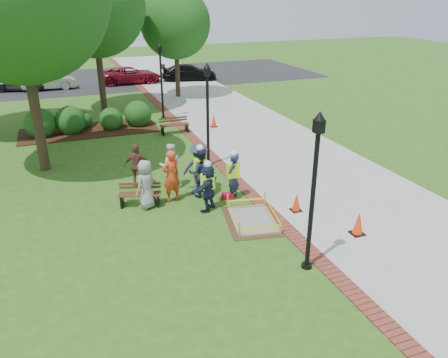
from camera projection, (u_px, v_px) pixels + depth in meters
name	position (u px, v px, depth m)	size (l,w,h in m)	color
ground	(223.00, 224.00, 13.81)	(100.00, 100.00, 0.00)	#285116
sidewalk	(243.00, 125.00, 24.04)	(6.00, 60.00, 0.02)	#9E9E99
brick_edging	(186.00, 131.00, 22.96)	(0.50, 60.00, 0.03)	maroon
mulch_bed	(90.00, 130.00, 23.12)	(7.00, 3.00, 0.05)	#381E0F
parking_lot	(110.00, 79.00, 36.98)	(36.00, 12.00, 0.01)	black
wet_concrete_pad	(253.00, 214.00, 13.92)	(2.11, 2.58, 0.55)	#47331E
bench_near	(140.00, 199.00, 14.93)	(1.49, 0.87, 0.77)	brown
bench_far	(175.00, 128.00, 22.62)	(1.51, 0.53, 0.81)	brown
cone_front	(358.00, 224.00, 13.08)	(0.39, 0.39, 0.78)	black
cone_back	(296.00, 202.00, 14.51)	(0.34, 0.34, 0.68)	black
cone_far	(214.00, 121.00, 23.63)	(0.35, 0.35, 0.70)	black
toolbox	(228.00, 196.00, 15.46)	(0.44, 0.24, 0.22)	maroon
lamp_near	(314.00, 182.00, 10.67)	(0.28, 0.28, 4.26)	black
lamp_mid	(208.00, 108.00, 17.54)	(0.28, 0.28, 4.26)	black
lamp_far	(161.00, 75.00, 24.40)	(0.28, 0.28, 4.26)	black
tree_back	(93.00, 5.00, 24.73)	(5.94, 5.94, 9.09)	#3D2D1E
tree_right	(175.00, 23.00, 28.86)	(4.66, 4.66, 7.21)	#3D2D1E
shrub_a	(43.00, 136.00, 22.25)	(1.56, 1.56, 1.56)	#144212
shrub_b	(72.00, 133.00, 22.78)	(1.54, 1.54, 1.54)	#144212
shrub_c	(112.00, 129.00, 23.45)	(1.25, 1.25, 1.25)	#144212
shrub_d	(139.00, 125.00, 24.08)	(1.47, 1.47, 1.47)	#144212
shrub_e	(84.00, 128.00, 23.66)	(0.95, 0.95, 0.95)	#144212
casual_person_a	(146.00, 184.00, 14.58)	(0.64, 0.61, 1.70)	gray
casual_person_b	(171.00, 176.00, 15.02)	(0.69, 0.56, 1.86)	red
casual_person_c	(171.00, 166.00, 16.14)	(0.60, 0.45, 1.70)	silver
casual_person_d	(137.00, 166.00, 16.16)	(0.62, 0.51, 1.67)	brown
casual_person_e	(199.00, 168.00, 15.77)	(0.70, 0.62, 1.84)	#2E2F51
hivis_worker_a	(208.00, 185.00, 14.41)	(0.61, 0.59, 1.76)	#1D2E4C
hivis_worker_b	(233.00, 175.00, 15.22)	(0.62, 0.62, 1.81)	#191A43
hivis_worker_c	(201.00, 171.00, 15.36)	(0.63, 0.47, 1.95)	#1B2C46
parked_car_a	(20.00, 91.00, 32.61)	(4.66, 2.03, 1.52)	#2B2B2E
parked_car_b	(50.00, 90.00, 32.94)	(4.27, 1.86, 1.39)	#AAA9AE
parked_car_c	(132.00, 83.00, 35.21)	(4.36, 1.90, 1.42)	maroon
parked_car_d	(189.00, 80.00, 36.47)	(4.36, 1.90, 1.42)	black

